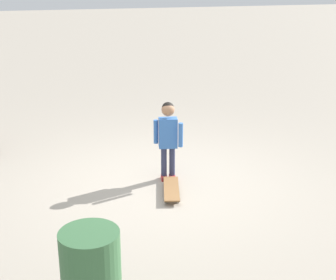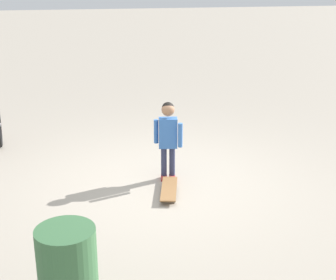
# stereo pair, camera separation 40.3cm
# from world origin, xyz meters

# --- Properties ---
(ground_plane) EXTENTS (50.00, 50.00, 0.00)m
(ground_plane) POSITION_xyz_m (0.00, 0.00, 0.00)
(ground_plane) COLOR #9E9384
(child_person) EXTENTS (0.26, 0.35, 1.06)m
(child_person) POSITION_xyz_m (0.17, -0.17, 0.66)
(child_person) COLOR #2D3351
(child_person) RESTS_ON ground
(skateboard) EXTENTS (0.74, 0.33, 0.07)m
(skateboard) POSITION_xyz_m (-0.29, -0.11, 0.06)
(skateboard) COLOR olive
(skateboard) RESTS_ON ground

